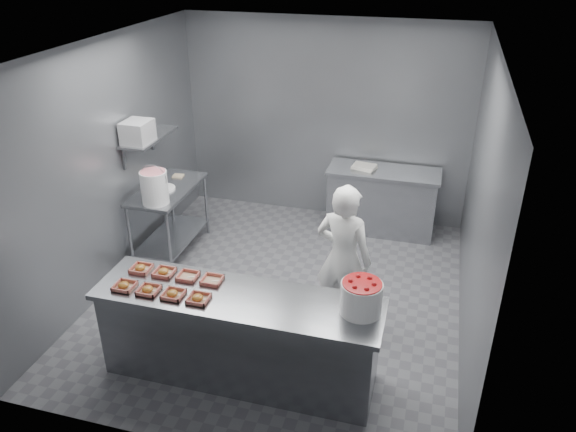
# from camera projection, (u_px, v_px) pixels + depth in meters

# --- Properties ---
(floor) EXTENTS (4.50, 4.50, 0.00)m
(floor) POSITION_uv_depth(u_px,v_px,m) (281.00, 295.00, 6.51)
(floor) COLOR #4C4C51
(floor) RESTS_ON ground
(ceiling) EXTENTS (4.50, 4.50, 0.00)m
(ceiling) POSITION_uv_depth(u_px,v_px,m) (279.00, 47.00, 5.23)
(ceiling) COLOR white
(ceiling) RESTS_ON wall_back
(wall_back) EXTENTS (4.00, 0.04, 2.80)m
(wall_back) POSITION_uv_depth(u_px,v_px,m) (325.00, 121.00, 7.80)
(wall_back) COLOR slate
(wall_back) RESTS_ON ground
(wall_left) EXTENTS (0.04, 4.50, 2.80)m
(wall_left) POSITION_uv_depth(u_px,v_px,m) (110.00, 165.00, 6.34)
(wall_left) COLOR slate
(wall_left) RESTS_ON ground
(wall_right) EXTENTS (0.04, 4.50, 2.80)m
(wall_right) POSITION_uv_depth(u_px,v_px,m) (479.00, 207.00, 5.39)
(wall_right) COLOR slate
(wall_right) RESTS_ON ground
(service_counter) EXTENTS (2.60, 0.70, 0.90)m
(service_counter) POSITION_uv_depth(u_px,v_px,m) (239.00, 336.00, 5.14)
(service_counter) COLOR slate
(service_counter) RESTS_ON ground
(prep_table) EXTENTS (0.60, 1.20, 0.90)m
(prep_table) POSITION_uv_depth(u_px,v_px,m) (169.00, 210.00, 7.14)
(prep_table) COLOR slate
(prep_table) RESTS_ON ground
(back_counter) EXTENTS (1.50, 0.60, 0.90)m
(back_counter) POSITION_uv_depth(u_px,v_px,m) (382.00, 200.00, 7.71)
(back_counter) COLOR slate
(back_counter) RESTS_ON ground
(wall_shelf) EXTENTS (0.35, 0.90, 0.03)m
(wall_shelf) POSITION_uv_depth(u_px,v_px,m) (149.00, 137.00, 6.75)
(wall_shelf) COLOR slate
(wall_shelf) RESTS_ON wall_left
(tray_0) EXTENTS (0.19, 0.18, 0.06)m
(tray_0) POSITION_uv_depth(u_px,v_px,m) (124.00, 286.00, 5.04)
(tray_0) COLOR tan
(tray_0) RESTS_ON service_counter
(tray_1) EXTENTS (0.19, 0.18, 0.06)m
(tray_1) POSITION_uv_depth(u_px,v_px,m) (148.00, 290.00, 4.99)
(tray_1) COLOR tan
(tray_1) RESTS_ON service_counter
(tray_2) EXTENTS (0.19, 0.18, 0.06)m
(tray_2) POSITION_uv_depth(u_px,v_px,m) (173.00, 294.00, 4.93)
(tray_2) COLOR tan
(tray_2) RESTS_ON service_counter
(tray_3) EXTENTS (0.19, 0.18, 0.06)m
(tray_3) POSITION_uv_depth(u_px,v_px,m) (198.00, 298.00, 4.87)
(tray_3) COLOR tan
(tray_3) RESTS_ON service_counter
(tray_4) EXTENTS (0.19, 0.18, 0.06)m
(tray_4) POSITION_uv_depth(u_px,v_px,m) (141.00, 268.00, 5.30)
(tray_4) COLOR tan
(tray_4) RESTS_ON service_counter
(tray_5) EXTENTS (0.19, 0.18, 0.06)m
(tray_5) POSITION_uv_depth(u_px,v_px,m) (164.00, 272.00, 5.25)
(tray_5) COLOR tan
(tray_5) RESTS_ON service_counter
(tray_6) EXTENTS (0.19, 0.18, 0.04)m
(tray_6) POSITION_uv_depth(u_px,v_px,m) (188.00, 276.00, 5.19)
(tray_6) COLOR tan
(tray_6) RESTS_ON service_counter
(tray_7) EXTENTS (0.19, 0.18, 0.04)m
(tray_7) POSITION_uv_depth(u_px,v_px,m) (212.00, 280.00, 5.13)
(tray_7) COLOR tan
(tray_7) RESTS_ON service_counter
(worker) EXTENTS (0.67, 0.51, 1.63)m
(worker) POSITION_uv_depth(u_px,v_px,m) (343.00, 259.00, 5.66)
(worker) COLOR white
(worker) RESTS_ON ground
(strawberry_tub) EXTENTS (0.35, 0.35, 0.29)m
(strawberry_tub) POSITION_uv_depth(u_px,v_px,m) (361.00, 296.00, 4.67)
(strawberry_tub) COLOR white
(strawberry_tub) RESTS_ON service_counter
(glaze_bucket) EXTENTS (0.33, 0.31, 0.48)m
(glaze_bucket) POSITION_uv_depth(u_px,v_px,m) (154.00, 187.00, 6.53)
(glaze_bucket) COLOR white
(glaze_bucket) RESTS_ON prep_table
(bucket_lid) EXTENTS (0.31, 0.31, 0.02)m
(bucket_lid) POSITION_uv_depth(u_px,v_px,m) (163.00, 188.00, 6.96)
(bucket_lid) COLOR white
(bucket_lid) RESTS_ON prep_table
(rag) EXTENTS (0.14, 0.13, 0.02)m
(rag) POSITION_uv_depth(u_px,v_px,m) (178.00, 176.00, 7.32)
(rag) COLOR #CCB28C
(rag) RESTS_ON prep_table
(appliance) EXTENTS (0.30, 0.35, 0.26)m
(appliance) POSITION_uv_depth(u_px,v_px,m) (137.00, 132.00, 6.48)
(appliance) COLOR gray
(appliance) RESTS_ON wall_shelf
(paper_stack) EXTENTS (0.35, 0.29, 0.05)m
(paper_stack) POSITION_uv_depth(u_px,v_px,m) (364.00, 167.00, 7.56)
(paper_stack) COLOR silver
(paper_stack) RESTS_ON back_counter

